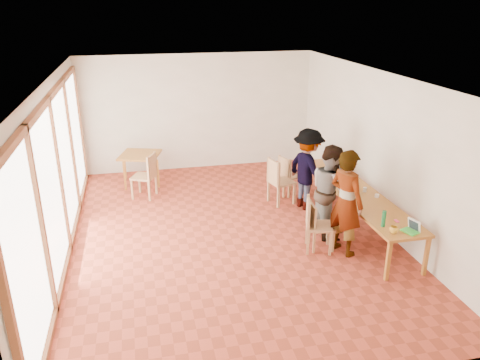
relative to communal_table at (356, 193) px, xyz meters
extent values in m
plane|color=#AB3E29|center=(-2.50, 0.19, -0.70)|extent=(8.00, 8.00, 0.00)
cube|color=silver|center=(-2.50, 4.19, 0.80)|extent=(6.00, 0.10, 3.00)
cube|color=silver|center=(-2.50, -3.81, 0.80)|extent=(6.00, 0.10, 3.00)
cube|color=silver|center=(0.50, 0.19, 0.80)|extent=(0.10, 8.00, 3.00)
cube|color=white|center=(-5.46, 0.19, 0.80)|extent=(0.10, 8.00, 3.00)
cube|color=white|center=(-2.50, 0.19, 2.32)|extent=(6.00, 8.00, 0.04)
cube|color=#A66324|center=(0.00, 0.00, 0.02)|extent=(0.80, 4.00, 0.05)
cube|color=#A66324|center=(-0.34, -1.94, -0.35)|extent=(0.06, 0.06, 0.70)
cube|color=#A66324|center=(-0.34, 1.94, -0.35)|extent=(0.06, 0.06, 0.70)
cube|color=#A66324|center=(0.34, -1.94, -0.35)|extent=(0.06, 0.06, 0.70)
cube|color=#A66324|center=(0.34, 1.94, -0.35)|extent=(0.06, 0.06, 0.70)
cube|color=#A66324|center=(-4.07, 3.32, 0.02)|extent=(0.90, 0.90, 0.05)
cube|color=#A66324|center=(-4.46, 2.93, -0.35)|extent=(0.05, 0.05, 0.70)
cube|color=#A66324|center=(-4.46, 3.71, -0.35)|extent=(0.05, 0.05, 0.70)
cube|color=#A66324|center=(-3.68, 2.93, -0.35)|extent=(0.05, 0.05, 0.70)
cube|color=#A66324|center=(-3.68, 3.71, -0.35)|extent=(0.05, 0.05, 0.70)
cube|color=tan|center=(-1.05, -0.75, -0.23)|extent=(0.57, 0.57, 0.04)
cube|color=tan|center=(-1.24, -0.69, 0.03)|extent=(0.18, 0.45, 0.48)
cube|color=tan|center=(-0.98, -0.71, -0.28)|extent=(0.45, 0.45, 0.04)
cube|color=tan|center=(-1.16, -0.69, -0.05)|extent=(0.08, 0.41, 0.43)
cube|color=tan|center=(-1.07, 1.41, -0.21)|extent=(0.59, 0.59, 0.05)
cube|color=tan|center=(-1.28, 1.35, 0.07)|extent=(0.17, 0.48, 0.50)
cube|color=tan|center=(-0.71, 1.86, -0.26)|extent=(0.56, 0.56, 0.04)
cube|color=tan|center=(-0.89, 1.79, -0.02)|extent=(0.20, 0.41, 0.45)
cube|color=tan|center=(-4.03, 2.41, -0.21)|extent=(0.64, 0.64, 0.05)
cube|color=tan|center=(-3.83, 2.32, 0.06)|extent=(0.24, 0.45, 0.50)
imported|color=gray|center=(-0.65, -0.92, 0.26)|extent=(0.70, 0.82, 1.92)
imported|color=gray|center=(-0.63, -0.21, 0.19)|extent=(0.70, 0.89, 1.79)
imported|color=gray|center=(-0.62, 1.04, 0.18)|extent=(0.97, 1.28, 1.76)
cube|color=#40D842|center=(0.07, -1.80, 0.06)|extent=(0.25, 0.30, 0.03)
cube|color=white|center=(0.15, -1.77, 0.15)|extent=(0.15, 0.24, 0.21)
cube|color=#40D842|center=(-0.12, -0.04, 0.06)|extent=(0.22, 0.27, 0.02)
cube|color=white|center=(-0.04, -0.02, 0.14)|extent=(0.12, 0.23, 0.19)
cube|color=#40D842|center=(0.04, 1.04, 0.06)|extent=(0.25, 0.30, 0.03)
cube|color=white|center=(0.13, 1.07, 0.15)|extent=(0.14, 0.24, 0.21)
imported|color=gold|center=(-0.20, -1.76, 0.10)|extent=(0.18, 0.18, 0.11)
cylinder|color=#176533|center=(-0.25, -1.52, 0.19)|extent=(0.07, 0.07, 0.28)
cylinder|color=silver|center=(0.14, -0.08, 0.09)|extent=(0.07, 0.07, 0.09)
cylinder|color=white|center=(0.24, -0.38, 0.08)|extent=(0.08, 0.08, 0.06)
cube|color=#E73A71|center=(0.07, -1.40, 0.05)|extent=(0.05, 0.10, 0.01)
cube|color=black|center=(0.05, 0.60, 0.09)|extent=(0.16, 0.26, 0.09)
camera|label=1|loc=(-4.07, -7.74, 3.54)|focal=35.00mm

